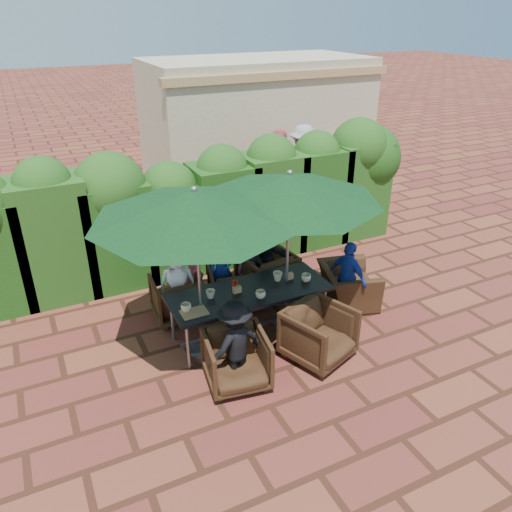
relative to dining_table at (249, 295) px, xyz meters
name	(u,v)px	position (x,y,z in m)	size (l,w,h in m)	color
ground	(253,325)	(0.14, 0.17, -0.68)	(80.00, 80.00, 0.00)	brown
dining_table	(249,295)	(0.00, 0.00, 0.00)	(2.35, 0.90, 0.75)	black
umbrella_left	(195,205)	(-0.76, -0.05, 1.54)	(2.72, 2.72, 2.46)	gray
umbrella_right	(289,187)	(0.63, 0.02, 1.54)	(2.59, 2.59, 2.46)	gray
chair_far_left	(177,296)	(-0.81, 0.92, -0.29)	(0.75, 0.70, 0.77)	black
chair_far_mid	(231,285)	(0.09, 0.87, -0.31)	(0.71, 0.66, 0.73)	black
chair_far_right	(267,272)	(0.76, 0.93, -0.25)	(0.83, 0.77, 0.85)	black
chair_near_left	(236,357)	(-0.61, -0.90, -0.27)	(0.78, 0.73, 0.80)	black
chair_near_right	(319,332)	(0.62, -0.92, -0.25)	(0.82, 0.77, 0.85)	black
chair_end_right	(348,280)	(1.84, 0.11, -0.25)	(0.97, 0.63, 0.84)	black
adult_far_left	(178,284)	(-0.78, 0.92, -0.09)	(0.58, 0.35, 1.18)	white
adult_far_mid	(222,269)	(-0.01, 1.02, -0.06)	(0.44, 0.36, 1.22)	#1E39A5
adult_far_right	(268,259)	(0.76, 0.88, 0.02)	(0.67, 0.41, 1.39)	black
adult_near_left	(235,344)	(-0.61, -0.88, -0.07)	(0.77, 0.35, 1.20)	black
adult_end_right	(348,278)	(1.68, -0.09, -0.07)	(0.71, 0.35, 1.20)	#1E39A5
child_left	(195,285)	(-0.48, 1.03, -0.24)	(0.32, 0.26, 0.88)	#DF4E63
child_right	(248,272)	(0.45, 1.03, -0.22)	(0.33, 0.27, 0.90)	#864493
pedestrian_a	(238,185)	(1.76, 4.34, 0.09)	(1.44, 0.51, 1.54)	#289650
pedestrian_b	(277,169)	(2.89, 4.56, 0.27)	(0.90, 0.55, 1.88)	#DF4E63
pedestrian_c	(303,164)	(3.62, 4.59, 0.28)	(1.23, 0.56, 1.92)	#94959D
cup_a	(186,307)	(-0.99, -0.11, 0.13)	(0.14, 0.14, 0.11)	beige
cup_b	(211,294)	(-0.57, 0.07, 0.14)	(0.13, 0.13, 0.12)	beige
cup_c	(261,294)	(0.06, -0.25, 0.13)	(0.14, 0.14, 0.11)	beige
cup_d	(278,276)	(0.51, 0.09, 0.14)	(0.14, 0.14, 0.14)	beige
cup_e	(306,278)	(0.88, -0.12, 0.13)	(0.15, 0.15, 0.12)	beige
ketchup_bottle	(234,286)	(-0.20, 0.10, 0.16)	(0.04, 0.04, 0.17)	#B20C0A
sauce_bottle	(237,285)	(-0.16, 0.09, 0.16)	(0.04, 0.04, 0.17)	#4C230C
serving_tray	(194,312)	(-0.91, -0.21, 0.08)	(0.35, 0.25, 0.02)	#AA7D52
number_block_left	(237,289)	(-0.18, 0.03, 0.12)	(0.12, 0.06, 0.10)	tan
number_block_right	(289,276)	(0.69, 0.05, 0.12)	(0.12, 0.06, 0.10)	tan
hedge_wall	(186,200)	(-0.07, 2.49, 0.65)	(9.10, 1.60, 2.45)	black
building	(257,118)	(3.64, 7.16, 0.93)	(6.20, 3.08, 3.20)	beige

